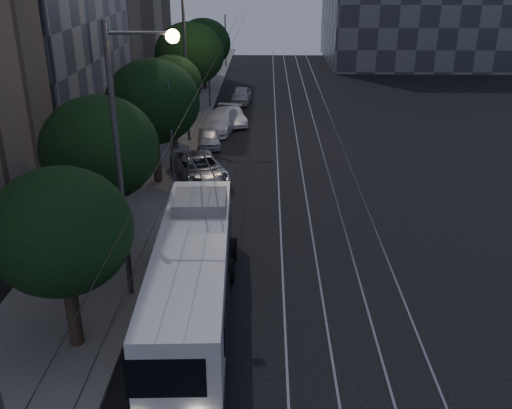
{
  "coord_description": "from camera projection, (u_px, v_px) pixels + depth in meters",
  "views": [
    {
      "loc": [
        -0.39,
        -18.14,
        11.55
      ],
      "look_at": [
        -0.83,
        3.77,
        2.19
      ],
      "focal_mm": 40.0,
      "sensor_mm": 36.0,
      "label": 1
    }
  ],
  "objects": [
    {
      "name": "tree_0",
      "position": [
        61.0,
        232.0,
        16.94
      ],
      "size": [
        4.3,
        4.3,
        6.11
      ],
      "color": "#31211B",
      "rests_on": "ground"
    },
    {
      "name": "trolleybus",
      "position": [
        193.0,
        275.0,
        19.7
      ],
      "size": [
        2.87,
        11.59,
        5.63
      ],
      "rotation": [
        0.0,
        0.0,
        0.04
      ],
      "color": "silver",
      "rests_on": "ground"
    },
    {
      "name": "car_white_c",
      "position": [
        232.0,
        116.0,
        43.54
      ],
      "size": [
        2.69,
        4.24,
        1.32
      ],
      "primitive_type": "imported",
      "rotation": [
        0.0,
        0.0,
        0.35
      ],
      "color": "silver",
      "rests_on": "ground"
    },
    {
      "name": "ground",
      "position": [
        276.0,
        298.0,
        21.21
      ],
      "size": [
        120.0,
        120.0,
        0.0
      ],
      "primitive_type": "plane",
      "color": "black",
      "rests_on": "ground"
    },
    {
      "name": "tree_5",
      "position": [
        203.0,
        44.0,
        54.06
      ],
      "size": [
        5.17,
        5.17,
        6.73
      ],
      "color": "#31211B",
      "rests_on": "ground"
    },
    {
      "name": "car_white_b",
      "position": [
        221.0,
        121.0,
        41.89
      ],
      "size": [
        3.26,
        5.68,
        1.55
      ],
      "primitive_type": "imported",
      "rotation": [
        0.0,
        0.0,
        -0.21
      ],
      "color": "white",
      "rests_on": "ground"
    },
    {
      "name": "car_white_a",
      "position": [
        209.0,
        137.0,
        38.52
      ],
      "size": [
        1.82,
        3.7,
        1.21
      ],
      "primitive_type": "imported",
      "rotation": [
        0.0,
        0.0,
        0.11
      ],
      "color": "silver",
      "rests_on": "ground"
    },
    {
      "name": "sidewalk",
      "position": [
        165.0,
        140.0,
        39.71
      ],
      "size": [
        5.0,
        90.0,
        0.15
      ],
      "primitive_type": "cube",
      "color": "slate",
      "rests_on": "ground"
    },
    {
      "name": "overhead_wires",
      "position": [
        199.0,
        92.0,
        38.33
      ],
      "size": [
        2.23,
        90.0,
        6.0
      ],
      "color": "black",
      "rests_on": "ground"
    },
    {
      "name": "tram_rails",
      "position": [
        309.0,
        142.0,
        39.55
      ],
      "size": [
        4.52,
        90.0,
        0.02
      ],
      "color": "gray",
      "rests_on": "ground"
    },
    {
      "name": "streetlamp_far",
      "position": [
        191.0,
        43.0,
        37.03
      ],
      "size": [
        2.68,
        0.44,
        11.24
      ],
      "color": "#515153",
      "rests_on": "ground"
    },
    {
      "name": "streetlamp_near",
      "position": [
        129.0,
        143.0,
        19.01
      ],
      "size": [
        2.4,
        0.44,
        9.92
      ],
      "color": "#515153",
      "rests_on": "ground"
    },
    {
      "name": "car_white_d",
      "position": [
        241.0,
        95.0,
        50.25
      ],
      "size": [
        1.82,
        4.08,
        1.36
      ],
      "primitive_type": "imported",
      "rotation": [
        0.0,
        0.0,
        -0.05
      ],
      "color": "#B4B5B8",
      "rests_on": "ground"
    },
    {
      "name": "tree_1",
      "position": [
        100.0,
        149.0,
        22.51
      ],
      "size": [
        4.67,
        4.67,
        6.85
      ],
      "color": "#31211B",
      "rests_on": "ground"
    },
    {
      "name": "tree_2",
      "position": [
        153.0,
        102.0,
        30.36
      ],
      "size": [
        5.04,
        5.04,
        6.94
      ],
      "color": "#31211B",
      "rests_on": "ground"
    },
    {
      "name": "tree_4",
      "position": [
        190.0,
        54.0,
        44.48
      ],
      "size": [
        5.44,
        5.44,
        7.35
      ],
      "color": "#31211B",
      "rests_on": "ground"
    },
    {
      "name": "pickup_silver",
      "position": [
        200.0,
        168.0,
        32.28
      ],
      "size": [
        4.29,
        5.98,
        1.51
      ],
      "primitive_type": "imported",
      "rotation": [
        0.0,
        0.0,
        0.37
      ],
      "color": "#9C9FA3",
      "rests_on": "ground"
    },
    {
      "name": "tree_3",
      "position": [
        171.0,
        84.0,
        36.21
      ],
      "size": [
        3.91,
        3.91,
        6.19
      ],
      "color": "#31211B",
      "rests_on": "ground"
    }
  ]
}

